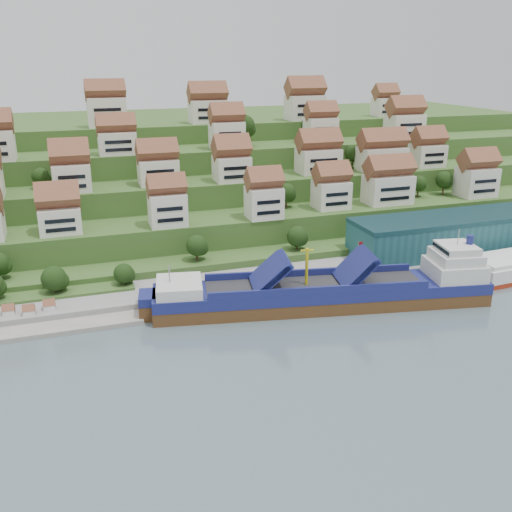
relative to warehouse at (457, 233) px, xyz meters
name	(u,v)px	position (x,y,z in m)	size (l,w,h in m)	color
ground	(305,306)	(-52.00, -17.00, -7.20)	(300.00, 300.00, 0.00)	slate
quay	(354,269)	(-32.00, -2.00, -6.10)	(180.00, 14.00, 2.20)	gray
pebble_beach	(31,318)	(-110.00, -5.00, -6.70)	(45.00, 20.00, 1.00)	gray
hillside	(199,173)	(-52.00, 86.55, 3.46)	(260.00, 128.00, 31.00)	#2D4C1E
hillside_village	(245,157)	(-47.40, 42.12, 16.67)	(156.68, 62.68, 29.32)	silver
hillside_trees	(229,196)	(-57.31, 26.00, 8.80)	(140.71, 62.23, 31.81)	#1E3913
warehouse	(457,233)	(0.00, 0.00, 0.00)	(60.00, 15.00, 10.00)	#235960
flagpole	(358,255)	(-33.89, -7.00, -0.32)	(1.28, 0.16, 8.00)	gray
beach_huts	(19,314)	(-112.00, -6.25, -5.10)	(14.40, 3.70, 2.20)	white
cargo_ship	(332,292)	(-46.33, -18.50, -4.03)	(75.31, 24.60, 16.46)	#523319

